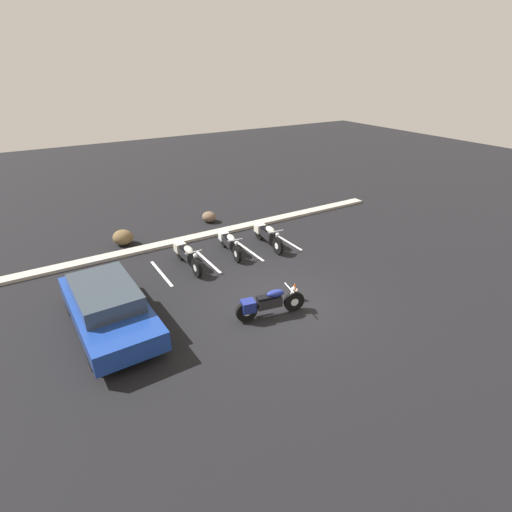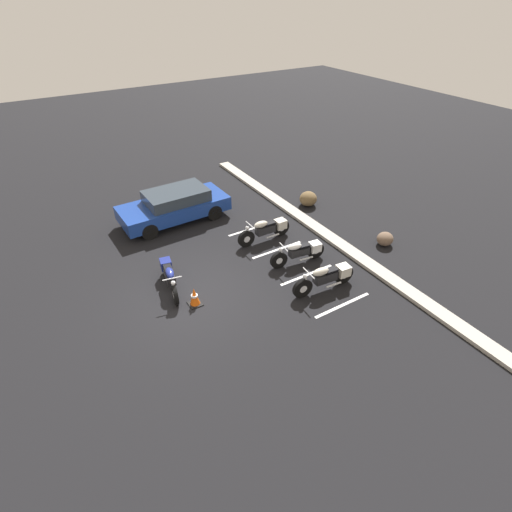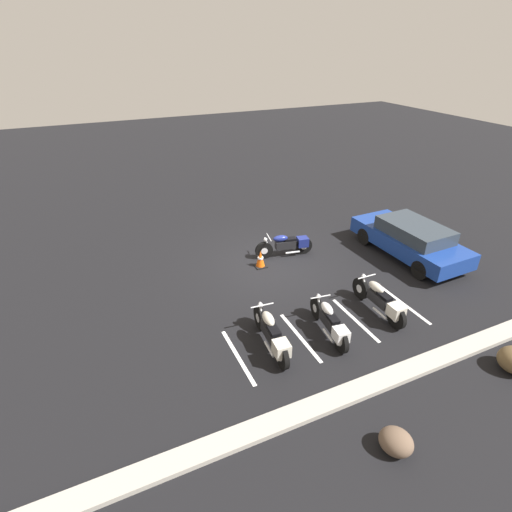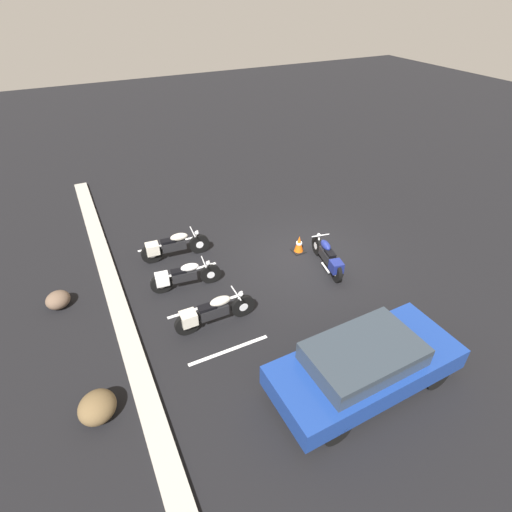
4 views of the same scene
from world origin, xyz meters
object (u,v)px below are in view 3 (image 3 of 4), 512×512
at_px(parked_bike_0, 381,300).
at_px(car_blue, 410,239).
at_px(traffic_cone, 260,259).
at_px(parked_bike_2, 272,334).
at_px(motorcycle_navy_featured, 287,245).
at_px(parked_bike_1, 330,322).
at_px(landscape_rock_1, 396,442).

height_order(parked_bike_0, car_blue, car_blue).
bearing_deg(traffic_cone, parked_bike_2, 68.86).
bearing_deg(traffic_cone, motorcycle_navy_featured, -165.41).
xyz_separation_m(parked_bike_1, landscape_rock_1, (0.74, 3.35, -0.19)).
bearing_deg(traffic_cone, car_blue, 163.79).
height_order(parked_bike_1, landscape_rock_1, parked_bike_1).
height_order(car_blue, traffic_cone, car_blue).
height_order(landscape_rock_1, traffic_cone, traffic_cone).
distance_m(motorcycle_navy_featured, parked_bike_2, 4.97).
xyz_separation_m(landscape_rock_1, traffic_cone, (-0.62, -7.39, 0.04)).
relative_size(motorcycle_navy_featured, landscape_rock_1, 3.19).
bearing_deg(landscape_rock_1, parked_bike_1, -102.54).
relative_size(landscape_rock_1, traffic_cone, 1.09).
bearing_deg(motorcycle_navy_featured, car_blue, 166.13).
bearing_deg(parked_bike_1, parked_bike_2, 91.20).
xyz_separation_m(parked_bike_2, traffic_cone, (-1.49, -3.86, -0.18)).
bearing_deg(parked_bike_0, parked_bike_1, 96.75).
distance_m(motorcycle_navy_featured, car_blue, 4.37).
xyz_separation_m(motorcycle_navy_featured, parked_bike_1, (1.07, 4.35, -0.01)).
bearing_deg(parked_bike_0, motorcycle_navy_featured, 10.56).
bearing_deg(motorcycle_navy_featured, landscape_rock_1, 87.39).
bearing_deg(traffic_cone, parked_bike_1, 91.73).
xyz_separation_m(motorcycle_navy_featured, parked_bike_2, (2.69, 4.18, 0.02)).
height_order(motorcycle_navy_featured, parked_bike_2, parked_bike_2).
bearing_deg(parked_bike_1, traffic_cone, 9.12).
distance_m(parked_bike_0, traffic_cone, 4.30).
height_order(parked_bike_1, traffic_cone, parked_bike_1).
bearing_deg(landscape_rock_1, parked_bike_0, -125.83).
distance_m(car_blue, landscape_rock_1, 8.27).
bearing_deg(parked_bike_1, parked_bike_0, -76.17).
distance_m(motorcycle_navy_featured, parked_bike_0, 4.21).
xyz_separation_m(parked_bike_1, parked_bike_2, (1.62, -0.18, 0.03)).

